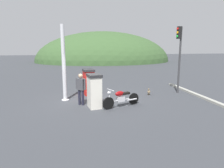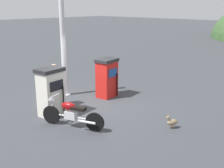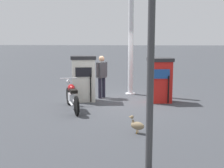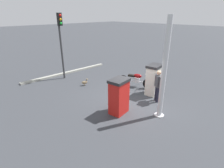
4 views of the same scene
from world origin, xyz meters
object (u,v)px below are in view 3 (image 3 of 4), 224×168
at_px(attendant_person, 102,74).
at_px(roadside_traffic_light, 151,9).
at_px(fuel_pump_far, 160,80).
at_px(canopy_support_pole, 131,45).
at_px(wandering_duck, 137,125).
at_px(fuel_pump_near, 84,78).
at_px(motorcycle_near_pump, 72,95).

bearing_deg(attendant_person, roadside_traffic_light, 13.02).
xyz_separation_m(fuel_pump_far, attendant_person, (-0.60, -2.09, 0.11)).
bearing_deg(canopy_support_pole, fuel_pump_far, 36.25).
bearing_deg(attendant_person, wandering_duck, 16.73).
xyz_separation_m(fuel_pump_near, roadside_traffic_light, (5.47, 1.98, 1.93)).
bearing_deg(canopy_support_pole, motorcycle_near_pump, -34.65).
distance_m(motorcycle_near_pump, roadside_traffic_light, 5.26).
bearing_deg(roadside_traffic_light, attendant_person, -166.98).
relative_size(fuel_pump_far, canopy_support_pole, 0.39).
height_order(attendant_person, wandering_duck, attendant_person).
distance_m(fuel_pump_near, wandering_duck, 4.01).
xyz_separation_m(fuel_pump_near, wandering_duck, (3.53, 1.81, -0.61)).
xyz_separation_m(fuel_pump_near, canopy_support_pole, (-1.39, 1.64, 1.11)).
bearing_deg(roadside_traffic_light, motorcycle_near_pump, -152.71).
relative_size(motorcycle_near_pump, roadside_traffic_light, 0.49).
height_order(fuel_pump_far, roadside_traffic_light, roadside_traffic_light).
bearing_deg(attendant_person, fuel_pump_far, 74.07).
height_order(fuel_pump_far, motorcycle_near_pump, fuel_pump_far).
relative_size(roadside_traffic_light, canopy_support_pole, 1.01).
relative_size(motorcycle_near_pump, canopy_support_pole, 0.49).
bearing_deg(fuel_pump_far, attendant_person, -105.93).
bearing_deg(attendant_person, fuel_pump_near, -43.97).
distance_m(fuel_pump_near, fuel_pump_far, 2.66).
height_order(fuel_pump_far, attendant_person, attendant_person).
bearing_deg(fuel_pump_near, wandering_duck, 27.22).
distance_m(fuel_pump_near, roadside_traffic_light, 6.12).
distance_m(fuel_pump_far, wandering_duck, 3.67).
bearing_deg(wandering_duck, canopy_support_pole, -177.99).
relative_size(fuel_pump_near, roadside_traffic_light, 0.40).
xyz_separation_m(fuel_pump_near, motorcycle_near_pump, (1.26, -0.19, -0.37)).
height_order(fuel_pump_near, roadside_traffic_light, roadside_traffic_light).
distance_m(wandering_duck, canopy_support_pole, 5.22).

